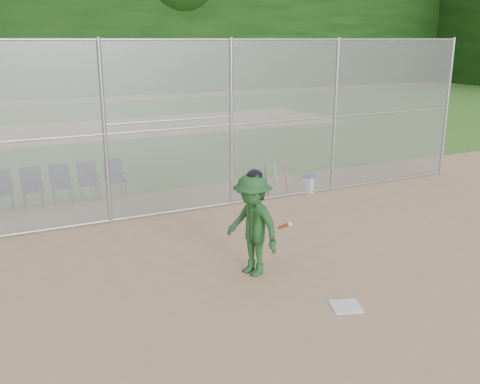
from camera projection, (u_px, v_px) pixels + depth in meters
name	position (u px, v px, depth m)	size (l,w,h in m)	color
ground	(309.00, 297.00, 8.51)	(100.00, 100.00, 0.00)	tan
grass_strip	(88.00, 130.00, 24.03)	(100.00, 100.00, 0.00)	#34671F
dirt_patch_far	(88.00, 130.00, 24.03)	(24.00, 24.00, 0.00)	tan
backstop_fence	(192.00, 125.00, 12.25)	(16.09, 0.09, 4.00)	gray
treeline	(70.00, 4.00, 24.24)	(81.00, 60.00, 11.00)	black
home_plate	(346.00, 306.00, 8.20)	(0.44, 0.44, 0.02)	silver
batter_at_plate	(252.00, 225.00, 9.12)	(1.04, 1.44, 1.88)	#1E4B21
water_cooler	(309.00, 183.00, 14.33)	(0.37, 0.37, 0.46)	white
spare_bats	(271.00, 181.00, 13.85)	(0.96, 0.35, 0.84)	#D84C14
chair_1	(2.00, 191.00, 12.66)	(0.54, 0.52, 0.96)	#0E1536
chair_2	(32.00, 188.00, 12.95)	(0.54, 0.52, 0.96)	#0E1536
chair_3	(61.00, 185.00, 13.24)	(0.54, 0.52, 0.96)	#0E1536
chair_4	(89.00, 182.00, 13.53)	(0.54, 0.52, 0.96)	#0E1536
chair_5	(116.00, 179.00, 13.81)	(0.54, 0.52, 0.96)	#0E1536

